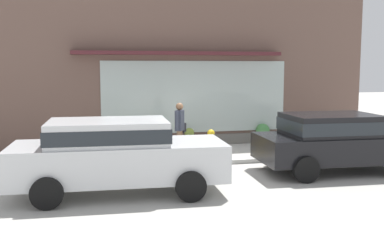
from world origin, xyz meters
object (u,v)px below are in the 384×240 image
parked_car_silver (116,152)px  potted_plant_window_left (263,132)px  fire_hydrant (211,144)px  potted_plant_corner_tall (120,137)px  potted_plant_window_right (189,136)px  parked_car_black (335,139)px  potted_plant_near_hydrant (148,140)px  pedestrian_with_handbag (180,126)px  potted_plant_doorstep (301,131)px

parked_car_silver → potted_plant_window_left: size_ratio=6.65×
fire_hydrant → potted_plant_corner_tall: bearing=142.5°
potted_plant_window_left → potted_plant_window_right: 2.77m
potted_plant_window_left → parked_car_silver: bearing=-136.3°
potted_plant_corner_tall → parked_car_black: bearing=-39.9°
parked_car_silver → potted_plant_corner_tall: size_ratio=5.47×
parked_car_silver → parked_car_black: size_ratio=1.10×
potted_plant_window_right → parked_car_black: bearing=-57.4°
potted_plant_near_hydrant → fire_hydrant: bearing=-49.0°
pedestrian_with_handbag → parked_car_black: 4.49m
fire_hydrant → potted_plant_window_right: bearing=95.0°
potted_plant_corner_tall → potted_plant_doorstep: (6.41, -0.10, -0.00)m
potted_plant_near_hydrant → potted_plant_window_right: size_ratio=0.91×
fire_hydrant → parked_car_silver: (-3.02, -3.09, 0.48)m
parked_car_black → potted_plant_window_left: parked_car_black is taller
fire_hydrant → pedestrian_with_handbag: (-0.85, 0.43, 0.53)m
potted_plant_corner_tall → potted_plant_doorstep: size_ratio=0.89×
parked_car_silver → potted_plant_window_left: 7.75m
parked_car_black → potted_plant_corner_tall: parked_car_black is taller
fire_hydrant → potted_plant_doorstep: potted_plant_doorstep is taller
parked_car_silver → potted_plant_window_left: bearing=46.9°
parked_car_silver → potted_plant_near_hydrant: size_ratio=7.69×
pedestrian_with_handbag → potted_plant_corner_tall: size_ratio=1.96×
pedestrian_with_handbag → potted_plant_window_left: pedestrian_with_handbag is taller
pedestrian_with_handbag → potted_plant_corner_tall: bearing=80.0°
parked_car_black → potted_plant_near_hydrant: (-4.27, 4.25, -0.55)m
fire_hydrant → potted_plant_window_left: 3.42m
pedestrian_with_handbag → potted_plant_window_left: (3.43, 1.81, -0.57)m
fire_hydrant → potted_plant_window_left: size_ratio=1.27×
potted_plant_near_hydrant → potted_plant_doorstep: bearing=-0.4°
potted_plant_doorstep → potted_plant_window_left: bearing=162.5°
potted_plant_corner_tall → potted_plant_window_right: 2.35m
pedestrian_with_handbag → fire_hydrant: bearing=-85.0°
parked_car_black → potted_plant_window_right: parked_car_black is taller
parked_car_silver → parked_car_black: parked_car_silver is taller
parked_car_silver → potted_plant_corner_tall: 5.07m
parked_car_black → potted_plant_window_right: size_ratio=6.41×
potted_plant_window_left → parked_car_black: bearing=-89.2°
fire_hydrant → potted_plant_corner_tall: fire_hydrant is taller
parked_car_silver → potted_plant_window_right: parked_car_silver is taller
parked_car_silver → potted_plant_window_right: bearing=64.3°
potted_plant_corner_tall → pedestrian_with_handbag: bearing=-41.9°
pedestrian_with_handbag → potted_plant_doorstep: bearing=-41.6°
pedestrian_with_handbag → potted_plant_window_left: bearing=-30.2°
parked_car_silver → potted_plant_window_left: (5.59, 5.34, -0.52)m
potted_plant_near_hydrant → potted_plant_window_left: bearing=5.1°
parked_car_silver → parked_car_black: bearing=10.4°
parked_car_black → potted_plant_corner_tall: bearing=143.2°
fire_hydrant → potted_plant_corner_tall: 3.18m
potted_plant_window_left → potted_plant_doorstep: potted_plant_doorstep is taller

